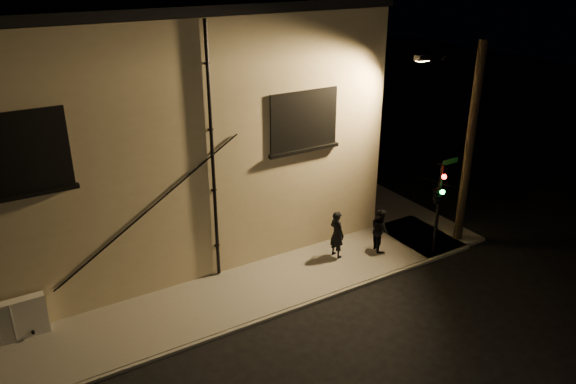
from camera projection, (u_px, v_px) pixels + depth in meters
ground at (311, 303)px, 17.65m from camera, size 90.00×90.00×0.00m
sidewalk at (275, 237)px, 21.67m from camera, size 21.00×16.00×0.12m
building at (119, 115)px, 21.57m from camera, size 16.20×12.23×8.80m
utility_cabinet at (12, 321)px, 15.59m from camera, size 1.85×0.31×1.22m
pedestrian_a at (337, 234)px, 19.84m from camera, size 0.49×0.68×1.75m
pedestrian_b at (380, 230)px, 20.31m from camera, size 0.81×0.92×1.59m
traffic_signal at (438, 194)px, 19.38m from camera, size 1.36×2.08×3.51m
streetlamp_pole at (467, 142)px, 19.94m from camera, size 2.03×1.40×7.53m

